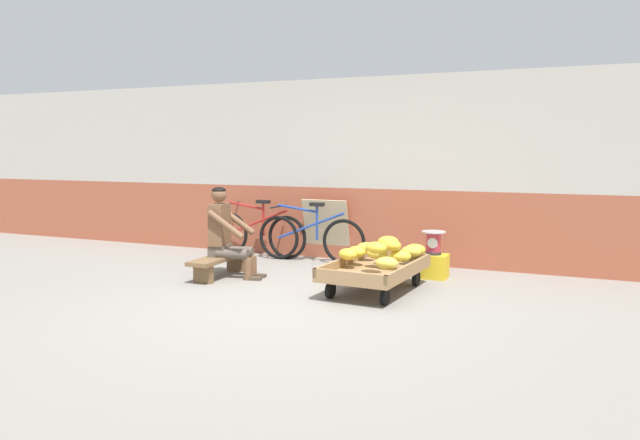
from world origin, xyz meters
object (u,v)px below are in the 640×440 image
object	(u,v)px
bicycle_far_left	(310,237)
bicycle_near_left	(258,233)
vendor_seated	(226,233)
sign_board	(326,229)
low_bench	(220,261)
banana_cart	(375,271)
plastic_crate	(433,266)
weighing_scale	(433,242)

from	to	relation	value
bicycle_far_left	bicycle_near_left	bearing A→B (deg)	174.46
vendor_seated	sign_board	distance (m)	1.83
sign_board	low_bench	bearing A→B (deg)	-113.02
bicycle_near_left	sign_board	distance (m)	1.06
banana_cart	bicycle_far_left	xyz separation A→B (m)	(-1.44, 1.40, 0.11)
vendor_seated	plastic_crate	size ratio (longest dim) A/B	3.17
sign_board	weighing_scale	bearing A→B (deg)	-22.26
plastic_crate	bicycle_near_left	bearing A→B (deg)	170.05
banana_cart	vendor_seated	bearing A→B (deg)	179.69
weighing_scale	plastic_crate	bearing A→B (deg)	90.00
weighing_scale	bicycle_near_left	xyz separation A→B (m)	(-2.78, 0.49, -0.10)
low_bench	weighing_scale	world-z (taller)	weighing_scale
bicycle_near_left	bicycle_far_left	size ratio (longest dim) A/B	1.00
bicycle_far_left	sign_board	world-z (taller)	sign_board
bicycle_near_left	bicycle_far_left	bearing A→B (deg)	-5.54
plastic_crate	sign_board	bearing A→B (deg)	157.77
vendor_seated	plastic_crate	xyz separation A→B (m)	(2.40, 0.99, -0.42)
plastic_crate	bicycle_near_left	world-z (taller)	bicycle_near_left
low_bench	bicycle_far_left	size ratio (longest dim) A/B	0.67
bicycle_near_left	vendor_seated	bearing A→B (deg)	-75.44
bicycle_near_left	sign_board	size ratio (longest dim) A/B	1.88
plastic_crate	sign_board	size ratio (longest dim) A/B	0.41
bicycle_far_left	sign_board	distance (m)	0.35
bicycle_near_left	low_bench	bearing A→B (deg)	-78.74
weighing_scale	bicycle_near_left	size ratio (longest dim) A/B	0.18
plastic_crate	sign_board	world-z (taller)	sign_board
vendor_seated	plastic_crate	distance (m)	2.63
bicycle_near_left	bicycle_far_left	world-z (taller)	same
weighing_scale	bicycle_near_left	world-z (taller)	bicycle_near_left
low_bench	bicycle_far_left	bearing A→B (deg)	66.35
vendor_seated	bicycle_near_left	distance (m)	1.54
plastic_crate	weighing_scale	world-z (taller)	weighing_scale
banana_cart	low_bench	xyz separation A→B (m)	(-2.05, -0.01, -0.04)
bicycle_far_left	banana_cart	bearing A→B (deg)	-44.13
low_bench	weighing_scale	xyz separation A→B (m)	(2.48, 1.00, 0.25)
vendor_seated	weighing_scale	bearing A→B (deg)	22.35
vendor_seated	plastic_crate	world-z (taller)	vendor_seated
plastic_crate	sign_board	xyz separation A→B (m)	(-1.75, 0.72, 0.29)
banana_cart	sign_board	world-z (taller)	sign_board
plastic_crate	weighing_scale	xyz separation A→B (m)	(0.00, -0.00, 0.30)
banana_cart	bicycle_far_left	world-z (taller)	bicycle_far_left
banana_cart	bicycle_far_left	bearing A→B (deg)	135.87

